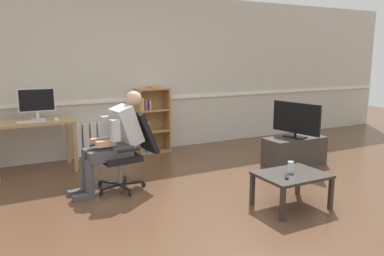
# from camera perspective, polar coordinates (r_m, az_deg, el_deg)

# --- Properties ---
(ground_plane) EXTENTS (18.00, 18.00, 0.00)m
(ground_plane) POSITION_cam_1_polar(r_m,az_deg,el_deg) (4.54, 3.35, -10.70)
(ground_plane) COLOR brown
(back_wall) EXTENTS (12.00, 0.13, 2.70)m
(back_wall) POSITION_cam_1_polar(r_m,az_deg,el_deg) (6.64, -8.45, 7.99)
(back_wall) COLOR beige
(back_wall) RESTS_ON ground_plane
(computer_desk) EXTENTS (1.10, 0.65, 0.76)m
(computer_desk) POSITION_cam_1_polar(r_m,az_deg,el_deg) (5.87, -22.82, -0.06)
(computer_desk) COLOR tan
(computer_desk) RESTS_ON ground_plane
(imac_monitor) EXTENTS (0.51, 0.14, 0.45)m
(imac_monitor) POSITION_cam_1_polar(r_m,az_deg,el_deg) (5.90, -22.41, 3.73)
(imac_monitor) COLOR silver
(imac_monitor) RESTS_ON computer_desk
(keyboard) EXTENTS (0.38, 0.12, 0.02)m
(keyboard) POSITION_cam_1_polar(r_m,az_deg,el_deg) (5.71, -23.09, 0.91)
(keyboard) COLOR silver
(keyboard) RESTS_ON computer_desk
(computer_mouse) EXTENTS (0.06, 0.10, 0.03)m
(computer_mouse) POSITION_cam_1_polar(r_m,az_deg,el_deg) (5.76, -19.81, 1.29)
(computer_mouse) COLOR white
(computer_mouse) RESTS_ON computer_desk
(bookshelf) EXTENTS (0.57, 0.29, 1.15)m
(bookshelf) POSITION_cam_1_polar(r_m,az_deg,el_deg) (6.59, -6.25, 1.10)
(bookshelf) COLOR #AD7F4C
(bookshelf) RESTS_ON ground_plane
(radiator) EXTENTS (0.70, 0.08, 0.59)m
(radiator) POSITION_cam_1_polar(r_m,az_deg,el_deg) (6.47, -14.11, -1.73)
(radiator) COLOR white
(radiator) RESTS_ON ground_plane
(office_chair) EXTENTS (0.80, 0.62, 0.97)m
(office_chair) POSITION_cam_1_polar(r_m,az_deg,el_deg) (4.86, -9.36, -2.88)
(office_chair) COLOR black
(office_chair) RESTS_ON ground_plane
(person_seated) EXTENTS (0.96, 0.41, 1.24)m
(person_seated) POSITION_cam_1_polar(r_m,az_deg,el_deg) (4.76, -11.52, -1.62)
(person_seated) COLOR #4C4C51
(person_seated) RESTS_ON ground_plane
(tv_stand) EXTENTS (0.96, 0.43, 0.43)m
(tv_stand) POSITION_cam_1_polar(r_m,az_deg,el_deg) (6.05, 15.20, -3.38)
(tv_stand) COLOR #3D3833
(tv_stand) RESTS_ON ground_plane
(tv_screen) EXTENTS (0.26, 0.83, 0.54)m
(tv_screen) POSITION_cam_1_polar(r_m,az_deg,el_deg) (5.96, 15.44, 1.27)
(tv_screen) COLOR black
(tv_screen) RESTS_ON tv_stand
(coffee_table) EXTENTS (0.75, 0.57, 0.38)m
(coffee_table) POSITION_cam_1_polar(r_m,az_deg,el_deg) (4.37, 14.83, -7.26)
(coffee_table) COLOR #332D28
(coffee_table) RESTS_ON ground_plane
(drinking_glass) EXTENTS (0.07, 0.07, 0.13)m
(drinking_glass) POSITION_cam_1_polar(r_m,az_deg,el_deg) (4.38, 14.67, -5.71)
(drinking_glass) COLOR silver
(drinking_glass) RESTS_ON coffee_table
(spare_remote) EXTENTS (0.12, 0.14, 0.02)m
(spare_remote) POSITION_cam_1_polar(r_m,az_deg,el_deg) (4.20, 14.10, -7.14)
(spare_remote) COLOR black
(spare_remote) RESTS_ON coffee_table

